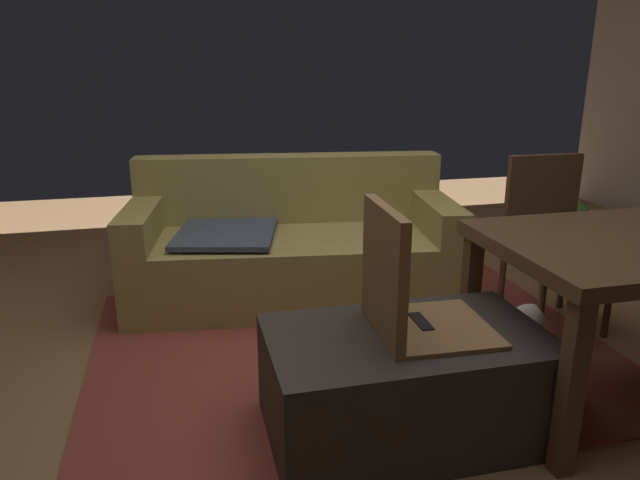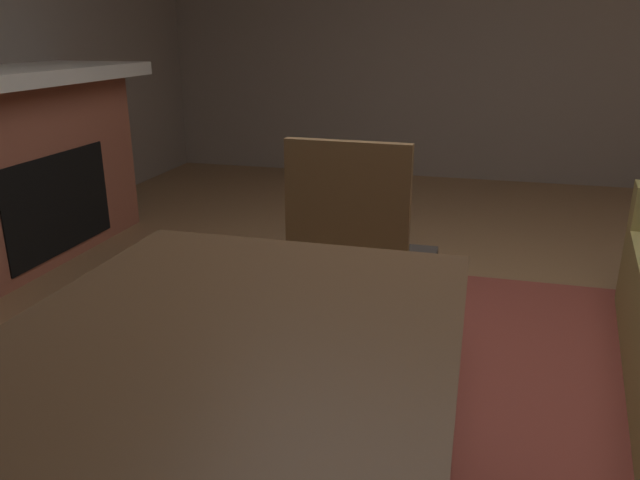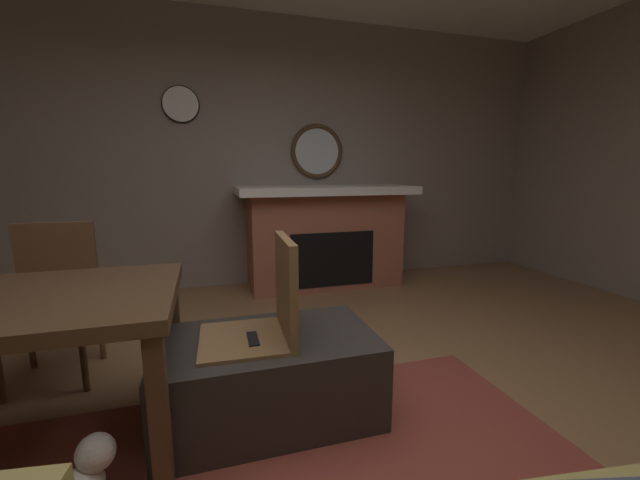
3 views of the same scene
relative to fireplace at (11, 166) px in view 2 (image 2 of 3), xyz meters
The scene contains 8 objects.
floor 2.70m from the fireplace, 73.13° to the left, with size 8.60×8.60×0.00m, color olive.
wall_left 3.89m from the fireplace, 138.03° to the left, with size 0.12×6.22×2.84m, color gray.
area_rug 3.05m from the fireplace, 71.39° to the left, with size 2.60×2.00×0.01m, color brown.
fireplace is the anchor object (origin of this frame).
ottoman_coffee_table 2.35m from the fireplace, 65.65° to the left, with size 1.07×0.63×0.43m, color #2D2826.
tv_remote 2.40m from the fireplace, 64.50° to the left, with size 0.05×0.16×0.02m, color black.
dining_table 3.01m from the fireplace, 45.03° to the left, with size 1.53×0.87×0.74m.
dining_chair_west 2.34m from the fireplace, 65.54° to the left, with size 0.46×0.46×0.93m.
Camera 2 is at (2.08, 0.03, 1.28)m, focal length 34.31 mm.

